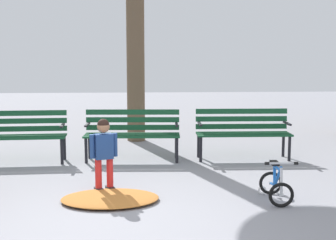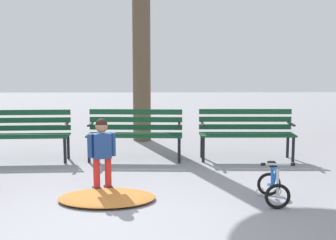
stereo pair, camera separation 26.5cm
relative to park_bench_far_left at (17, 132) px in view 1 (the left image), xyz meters
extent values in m
plane|color=gray|center=(1.68, -3.11, -0.51)|extent=(36.00, 36.00, 0.00)
cube|color=#144728|center=(0.00, 0.09, -0.07)|extent=(1.60, 0.13, 0.03)
cube|color=#144728|center=(0.00, -0.03, -0.07)|extent=(1.60, 0.13, 0.03)
cube|color=#144728|center=(0.01, -0.15, -0.07)|extent=(1.60, 0.13, 0.03)
cube|color=#144728|center=(0.01, -0.27, -0.07)|extent=(1.60, 0.13, 0.03)
cube|color=#144728|center=(-0.01, 0.13, 0.03)|extent=(1.60, 0.11, 0.09)
cube|color=#144728|center=(-0.01, 0.13, 0.16)|extent=(1.60, 0.11, 0.09)
cube|color=#144728|center=(-0.01, 0.13, 0.30)|extent=(1.60, 0.11, 0.09)
cylinder|color=black|center=(0.76, -0.22, -0.29)|extent=(0.05, 0.05, 0.44)
cylinder|color=black|center=(0.75, 0.14, -0.29)|extent=(0.05, 0.05, 0.44)
cube|color=black|center=(0.75, -0.04, 0.11)|extent=(0.06, 0.40, 0.03)
cube|color=#144728|center=(1.91, 0.13, -0.07)|extent=(1.60, 0.15, 0.03)
cube|color=#144728|center=(1.91, 0.01, -0.07)|extent=(1.60, 0.15, 0.03)
cube|color=#144728|center=(1.90, -0.11, -0.07)|extent=(1.60, 0.15, 0.03)
cube|color=#144728|center=(1.89, -0.23, -0.07)|extent=(1.60, 0.15, 0.03)
cube|color=#144728|center=(1.91, 0.17, 0.03)|extent=(1.60, 0.12, 0.09)
cube|color=#144728|center=(1.91, 0.17, 0.16)|extent=(1.60, 0.12, 0.09)
cube|color=#144728|center=(1.91, 0.17, 0.30)|extent=(1.60, 0.12, 0.09)
cylinder|color=black|center=(2.64, -0.25, -0.29)|extent=(0.05, 0.05, 0.44)
cylinder|color=black|center=(2.66, 0.11, -0.29)|extent=(0.05, 0.05, 0.44)
cube|color=black|center=(2.65, -0.07, 0.11)|extent=(0.06, 0.40, 0.03)
cylinder|color=black|center=(1.15, -0.17, -0.29)|extent=(0.05, 0.05, 0.44)
cylinder|color=black|center=(1.16, 0.19, -0.29)|extent=(0.05, 0.05, 0.44)
cube|color=black|center=(1.16, 0.01, 0.11)|extent=(0.06, 0.40, 0.03)
cube|color=#144728|center=(3.81, 0.14, -0.07)|extent=(1.60, 0.10, 0.03)
cube|color=#144728|center=(3.80, 0.02, -0.07)|extent=(1.60, 0.10, 0.03)
cube|color=#144728|center=(3.80, -0.10, -0.07)|extent=(1.60, 0.10, 0.03)
cube|color=#144728|center=(3.80, -0.22, -0.07)|extent=(1.60, 0.10, 0.03)
cube|color=#144728|center=(3.81, 0.18, 0.03)|extent=(1.60, 0.07, 0.09)
cube|color=#144728|center=(3.81, 0.18, 0.16)|extent=(1.60, 0.07, 0.09)
cube|color=#144728|center=(3.81, 0.18, 0.30)|extent=(1.60, 0.07, 0.09)
cylinder|color=black|center=(4.55, -0.22, -0.29)|extent=(0.05, 0.05, 0.44)
cylinder|color=black|center=(4.56, 0.14, -0.29)|extent=(0.05, 0.05, 0.44)
cube|color=black|center=(4.55, -0.04, 0.11)|extent=(0.05, 0.40, 0.03)
cylinder|color=black|center=(3.05, -0.19, -0.29)|extent=(0.05, 0.05, 0.44)
cylinder|color=black|center=(3.06, 0.17, -0.29)|extent=(0.05, 0.05, 0.44)
cube|color=black|center=(3.05, -0.01, 0.11)|extent=(0.05, 0.40, 0.03)
cylinder|color=red|center=(1.64, -1.81, -0.29)|extent=(0.09, 0.09, 0.44)
cube|color=black|center=(1.64, -1.81, -0.48)|extent=(0.14, 0.18, 0.06)
cylinder|color=red|center=(1.50, -1.86, -0.29)|extent=(0.09, 0.09, 0.44)
cube|color=black|center=(1.50, -1.86, -0.48)|extent=(0.14, 0.18, 0.06)
cube|color=navy|center=(1.57, -1.83, 0.09)|extent=(0.26, 0.21, 0.33)
sphere|color=#996B4C|center=(1.57, -1.83, 0.35)|extent=(0.16, 0.16, 0.16)
sphere|color=black|center=(1.57, -1.83, 0.38)|extent=(0.16, 0.16, 0.16)
cylinder|color=navy|center=(1.71, -1.78, 0.10)|extent=(0.07, 0.07, 0.31)
cylinder|color=navy|center=(1.43, -1.89, 0.10)|extent=(0.07, 0.07, 0.31)
torus|color=black|center=(3.68, -2.61, -0.36)|extent=(0.30, 0.05, 0.30)
cylinder|color=silver|center=(3.68, -2.61, -0.36)|extent=(0.05, 0.04, 0.04)
torus|color=black|center=(3.71, -2.09, -0.36)|extent=(0.30, 0.05, 0.30)
cylinder|color=silver|center=(3.71, -2.09, -0.36)|extent=(0.05, 0.04, 0.04)
torus|color=white|center=(3.81, -2.09, -0.46)|extent=(0.11, 0.03, 0.11)
torus|color=white|center=(3.60, -2.08, -0.46)|extent=(0.11, 0.03, 0.11)
cylinder|color=blue|center=(3.69, -2.43, -0.19)|extent=(0.05, 0.31, 0.32)
cylinder|color=blue|center=(3.70, -2.27, -0.21)|extent=(0.04, 0.08, 0.27)
cylinder|color=blue|center=(3.70, -2.19, -0.35)|extent=(0.04, 0.20, 0.05)
cylinder|color=silver|center=(3.68, -2.59, -0.20)|extent=(0.04, 0.07, 0.32)
cylinder|color=blue|center=(3.69, -2.41, -0.09)|extent=(0.05, 0.32, 0.05)
cube|color=black|center=(3.70, -2.25, -0.06)|extent=(0.10, 0.17, 0.04)
cylinder|color=silver|center=(3.68, -2.57, 0.01)|extent=(0.34, 0.04, 0.02)
cylinder|color=black|center=(3.85, -2.57, 0.01)|extent=(0.05, 0.04, 0.04)
cylinder|color=black|center=(3.51, -2.56, 0.01)|extent=(0.05, 0.04, 0.04)
ellipsoid|color=#B26B2D|center=(1.67, -2.24, -0.48)|extent=(1.21, 0.85, 0.07)
cylinder|color=brown|center=(1.96, 1.90, 1.74)|extent=(0.37, 0.37, 4.50)
camera|label=1|loc=(2.04, -7.79, 1.25)|focal=49.89mm
camera|label=2|loc=(2.31, -7.80, 1.25)|focal=49.89mm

